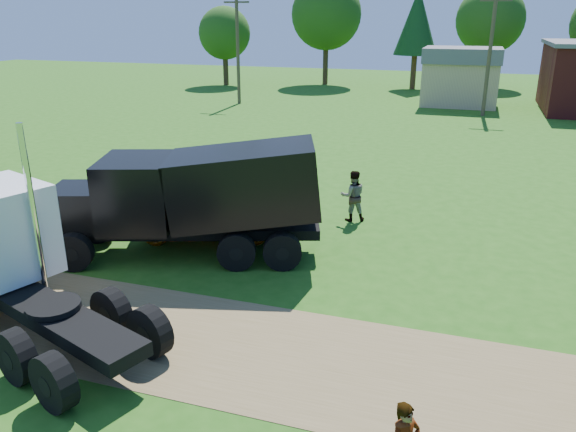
% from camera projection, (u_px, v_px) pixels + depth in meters
% --- Properties ---
extents(ground, '(140.00, 140.00, 0.00)m').
position_uv_depth(ground, '(213.00, 344.00, 13.07)').
color(ground, '#225412').
rests_on(ground, ground).
extents(dirt_track, '(120.00, 4.20, 0.01)m').
position_uv_depth(dirt_track, '(213.00, 344.00, 13.07)').
color(dirt_track, brown).
rests_on(dirt_track, ground).
extents(black_dump_truck, '(8.55, 4.95, 3.65)m').
position_uv_depth(black_dump_truck, '(195.00, 195.00, 17.24)').
color(black_dump_truck, black).
rests_on(black_dump_truck, ground).
extents(orange_pickup, '(5.67, 3.92, 1.44)m').
position_uv_depth(orange_pickup, '(214.00, 214.00, 19.43)').
color(orange_pickup, orange).
rests_on(orange_pickup, ground).
extents(spectator_b, '(1.12, 1.00, 1.90)m').
position_uv_depth(spectator_b, '(353.00, 196.00, 20.63)').
color(spectator_b, '#999999').
rests_on(spectator_b, ground).
extents(tan_shed, '(6.20, 5.40, 4.70)m').
position_uv_depth(tan_shed, '(461.00, 76.00, 46.87)').
color(tan_shed, tan).
rests_on(tan_shed, ground).
extents(utility_poles, '(42.20, 0.28, 9.00)m').
position_uv_depth(utility_poles, '(490.00, 51.00, 41.04)').
color(utility_poles, '#433626').
rests_on(utility_poles, ground).
extents(tree_row, '(54.36, 14.48, 10.99)m').
position_uv_depth(tree_row, '(480.00, 21.00, 54.16)').
color(tree_row, '#352415').
rests_on(tree_row, ground).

